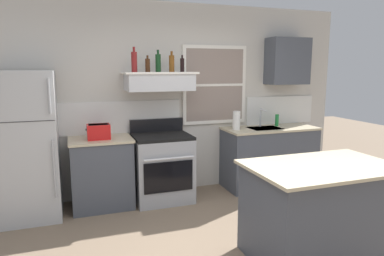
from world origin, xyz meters
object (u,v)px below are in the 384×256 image
Objects in this scene: refrigerator at (27,146)px; toaster at (99,131)px; stove_range at (162,167)px; bottle_balsamic_dark at (182,65)px; bottle_red_label_wine at (134,62)px; bottle_dark_green_wine at (158,63)px; kitchen_island at (320,211)px; dish_soap_bottle at (277,120)px; paper_towel_roll at (236,120)px; bottle_amber_wine at (172,63)px; bottle_brown_stout at (148,65)px.

toaster is (0.83, 0.01, 0.12)m from refrigerator.
bottle_balsamic_dark reaches higher than stove_range.
bottle_balsamic_dark is at bearing 17.60° from stove_range.
bottle_red_label_wine is 1.10× the size of bottle_dark_green_wine.
bottle_red_label_wine is 0.23× the size of kitchen_island.
bottle_dark_green_wine is at bearing -178.84° from dish_soap_bottle.
dish_soap_bottle is (1.88, 0.14, 0.54)m from stove_range.
kitchen_island is at bearing -92.53° from paper_towel_roll.
bottle_amber_wine is 2.60m from kitchen_island.
stove_range is (0.82, 0.01, -0.54)m from toaster.
dish_soap_bottle is (2.22, 0.09, -0.88)m from bottle_red_label_wine.
stove_range is 1.42m from bottle_balsamic_dark.
paper_towel_roll is at bearing -0.26° from bottle_red_label_wine.
refrigerator is at bearing -177.40° from dish_soap_bottle.
bottle_brown_stout is 2.70m from kitchen_island.
bottle_brown_stout is at bearing 121.41° from kitchen_island.
bottle_red_label_wine reaches higher than bottle_dark_green_wine.
paper_towel_roll is at bearing -2.39° from bottle_amber_wine.
bottle_amber_wine is (0.51, 0.03, -0.02)m from bottle_red_label_wine.
kitchen_island is (2.69, -1.91, -0.43)m from refrigerator.
stove_range is 5.09× the size of bottle_brown_stout.
dish_soap_bottle is (1.89, 0.04, -0.87)m from bottle_dark_green_wine.
bottle_brown_stout is at bearing 165.13° from stove_range.
paper_towel_roll is (0.96, -0.04, -0.82)m from bottle_amber_wine.
kitchen_island is at bearing -55.09° from bottle_red_label_wine.
refrigerator is 7.80× the size of bottle_balsamic_dark.
bottle_brown_stout is 0.15× the size of kitchen_island.
stove_range is at bearing -175.82° from dish_soap_bottle.
stove_range reaches higher than kitchen_island.
toaster is 0.93× the size of bottle_red_label_wine.
dish_soap_bottle is 2.30m from kitchen_island.
bottle_red_label_wine is 1.69m from paper_towel_roll.
dish_soap_bottle is (1.55, 0.03, -0.84)m from bottle_balsamic_dark.
kitchen_island is (1.38, -1.98, -1.42)m from bottle_red_label_wine.
dish_soap_bottle is (0.75, 0.10, -0.04)m from paper_towel_roll.
paper_towel_roll reaches higher than kitchen_island.
bottle_balsamic_dark is (0.16, 0.03, -0.02)m from bottle_amber_wine.
bottle_red_label_wine reaches higher than dish_soap_bottle.
bottle_dark_green_wine is at bearing -179.18° from bottle_balsamic_dark.
stove_range is 4.04× the size of paper_towel_roll.
bottle_dark_green_wine is 0.21× the size of kitchen_island.
toaster is at bearing -176.83° from dish_soap_bottle.
bottle_amber_wine is (0.33, 0.03, 0.02)m from bottle_brown_stout.
paper_towel_roll reaches higher than dish_soap_bottle.
bottle_red_label_wine is 1.40× the size of bottle_balsamic_dark.
bottle_dark_green_wine reaches higher than paper_towel_roll.
bottle_balsamic_dark reaches higher than toaster.
bottle_balsamic_dark is (1.98, 0.13, 0.96)m from refrigerator.
bottle_red_label_wine is (1.31, 0.07, 0.99)m from refrigerator.
bottle_amber_wine is 1.21× the size of bottle_balsamic_dark.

